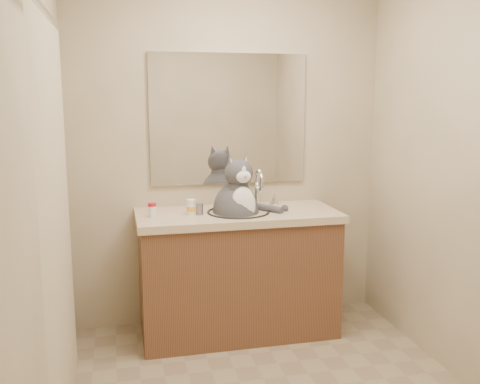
% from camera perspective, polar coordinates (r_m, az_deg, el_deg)
% --- Properties ---
extents(room, '(2.22, 2.52, 2.42)m').
position_cam_1_polar(room, '(2.58, 4.53, 1.04)').
color(room, gray).
rests_on(room, ground).
extents(vanity, '(1.34, 0.59, 1.12)m').
position_cam_1_polar(vanity, '(3.67, -0.24, -8.33)').
color(vanity, brown).
rests_on(vanity, ground).
extents(mirror, '(1.10, 0.02, 0.90)m').
position_cam_1_polar(mirror, '(3.75, -1.19, 7.76)').
color(mirror, white).
rests_on(mirror, room).
extents(shower_curtain, '(0.02, 1.30, 1.93)m').
position_cam_1_polar(shower_curtain, '(2.61, -18.87, -3.18)').
color(shower_curtain, beige).
rests_on(shower_curtain, ground).
extents(cat, '(0.49, 0.39, 0.61)m').
position_cam_1_polar(cat, '(3.53, -0.33, -1.64)').
color(cat, '#424146').
rests_on(cat, vanity).
extents(pill_bottle_redcap, '(0.06, 0.06, 0.09)m').
position_cam_1_polar(pill_bottle_redcap, '(3.44, -9.35, -1.90)').
color(pill_bottle_redcap, white).
rests_on(pill_bottle_redcap, vanity).
extents(pill_bottle_orange, '(0.08, 0.08, 0.10)m').
position_cam_1_polar(pill_bottle_orange, '(3.47, -5.27, -1.65)').
color(pill_bottle_orange, white).
rests_on(pill_bottle_orange, vanity).
extents(grey_canister, '(0.06, 0.06, 0.08)m').
position_cam_1_polar(grey_canister, '(3.48, -4.33, -1.81)').
color(grey_canister, slate).
rests_on(grey_canister, vanity).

